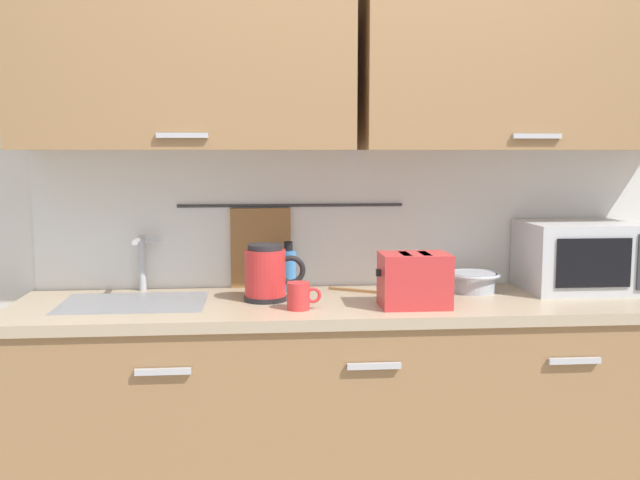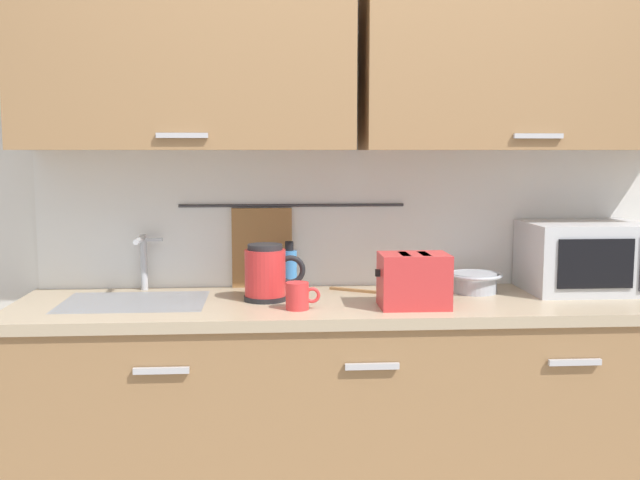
{
  "view_description": "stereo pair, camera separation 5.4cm",
  "coord_description": "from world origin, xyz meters",
  "px_view_note": "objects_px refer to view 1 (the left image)",
  "views": [
    {
      "loc": [
        -0.39,
        -2.33,
        1.44
      ],
      "look_at": [
        -0.15,
        0.33,
        1.12
      ],
      "focal_mm": 40.95,
      "sensor_mm": 36.0,
      "label": 1
    },
    {
      "loc": [
        -0.33,
        -2.33,
        1.44
      ],
      "look_at": [
        -0.15,
        0.33,
        1.12
      ],
      "focal_mm": 40.95,
      "sensor_mm": 36.0,
      "label": 2
    }
  ],
  "objects_px": {
    "toaster": "(414,280)",
    "wooden_spoon": "(371,291)",
    "mixing_bowl": "(473,281)",
    "mug_near_sink": "(299,296)",
    "electric_kettle": "(267,273)",
    "microwave": "(582,256)",
    "dish_soap_bottle": "(289,269)"
  },
  "relations": [
    {
      "from": "toaster",
      "to": "wooden_spoon",
      "type": "height_order",
      "value": "toaster"
    },
    {
      "from": "wooden_spoon",
      "to": "mixing_bowl",
      "type": "bearing_deg",
      "value": -2.48
    },
    {
      "from": "mug_near_sink",
      "to": "toaster",
      "type": "relative_size",
      "value": 0.47
    },
    {
      "from": "electric_kettle",
      "to": "mixing_bowl",
      "type": "bearing_deg",
      "value": 6.7
    },
    {
      "from": "microwave",
      "to": "mug_near_sink",
      "type": "height_order",
      "value": "microwave"
    },
    {
      "from": "microwave",
      "to": "wooden_spoon",
      "type": "relative_size",
      "value": 1.82
    },
    {
      "from": "mug_near_sink",
      "to": "mixing_bowl",
      "type": "distance_m",
      "value": 0.74
    },
    {
      "from": "microwave",
      "to": "wooden_spoon",
      "type": "xyz_separation_m",
      "value": [
        -0.84,
        0.02,
        -0.13
      ]
    },
    {
      "from": "electric_kettle",
      "to": "mixing_bowl",
      "type": "xyz_separation_m",
      "value": [
        0.8,
        0.09,
        -0.06
      ]
    },
    {
      "from": "toaster",
      "to": "wooden_spoon",
      "type": "distance_m",
      "value": 0.3
    },
    {
      "from": "microwave",
      "to": "electric_kettle",
      "type": "distance_m",
      "value": 1.25
    },
    {
      "from": "electric_kettle",
      "to": "toaster",
      "type": "height_order",
      "value": "electric_kettle"
    },
    {
      "from": "mixing_bowl",
      "to": "microwave",
      "type": "bearing_deg",
      "value": -0.19
    },
    {
      "from": "microwave",
      "to": "mixing_bowl",
      "type": "xyz_separation_m",
      "value": [
        -0.44,
        0.0,
        -0.09
      ]
    },
    {
      "from": "dish_soap_bottle",
      "to": "wooden_spoon",
      "type": "height_order",
      "value": "dish_soap_bottle"
    },
    {
      "from": "dish_soap_bottle",
      "to": "mug_near_sink",
      "type": "height_order",
      "value": "dish_soap_bottle"
    },
    {
      "from": "toaster",
      "to": "microwave",
      "type": "bearing_deg",
      "value": 18.93
    },
    {
      "from": "mixing_bowl",
      "to": "wooden_spoon",
      "type": "bearing_deg",
      "value": 177.52
    },
    {
      "from": "mixing_bowl",
      "to": "wooden_spoon",
      "type": "distance_m",
      "value": 0.4
    },
    {
      "from": "electric_kettle",
      "to": "wooden_spoon",
      "type": "bearing_deg",
      "value": 15.48
    },
    {
      "from": "microwave",
      "to": "mug_near_sink",
      "type": "xyz_separation_m",
      "value": [
        -1.13,
        -0.26,
        -0.09
      ]
    },
    {
      "from": "electric_kettle",
      "to": "toaster",
      "type": "bearing_deg",
      "value": -16.81
    },
    {
      "from": "dish_soap_bottle",
      "to": "toaster",
      "type": "xyz_separation_m",
      "value": [
        0.43,
        -0.33,
        0.01
      ]
    },
    {
      "from": "microwave",
      "to": "electric_kettle",
      "type": "height_order",
      "value": "microwave"
    },
    {
      "from": "electric_kettle",
      "to": "dish_soap_bottle",
      "type": "xyz_separation_m",
      "value": [
        0.09,
        0.18,
        -0.01
      ]
    },
    {
      "from": "microwave",
      "to": "wooden_spoon",
      "type": "bearing_deg",
      "value": 178.71
    },
    {
      "from": "microwave",
      "to": "dish_soap_bottle",
      "type": "relative_size",
      "value": 2.35
    },
    {
      "from": "mug_near_sink",
      "to": "microwave",
      "type": "bearing_deg",
      "value": 12.88
    },
    {
      "from": "mug_near_sink",
      "to": "mixing_bowl",
      "type": "height_order",
      "value": "mug_near_sink"
    },
    {
      "from": "wooden_spoon",
      "to": "mug_near_sink",
      "type": "bearing_deg",
      "value": -136.66
    },
    {
      "from": "wooden_spoon",
      "to": "toaster",
      "type": "bearing_deg",
      "value": -67.31
    },
    {
      "from": "dish_soap_bottle",
      "to": "mixing_bowl",
      "type": "bearing_deg",
      "value": -6.46
    }
  ]
}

